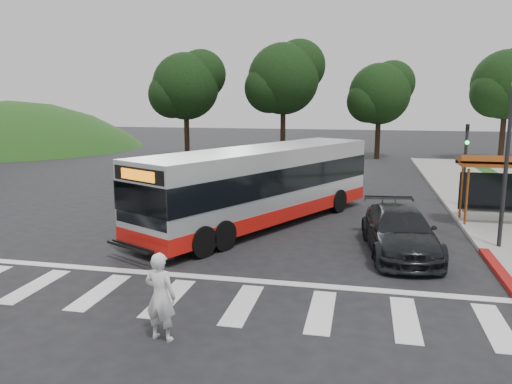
# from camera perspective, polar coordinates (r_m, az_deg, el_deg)

# --- Properties ---
(ground) EXTENTS (140.00, 140.00, 0.00)m
(ground) POSITION_cam_1_polar(r_m,az_deg,el_deg) (18.08, -3.96, -6.03)
(ground) COLOR black
(ground) RESTS_ON ground
(sidewalk_east) EXTENTS (4.00, 40.00, 0.12)m
(sidewalk_east) POSITION_cam_1_polar(r_m,az_deg,el_deg) (25.88, 25.67, -1.83)
(sidewalk_east) COLOR gray
(sidewalk_east) RESTS_ON ground
(curb_east) EXTENTS (0.30, 40.00, 0.15)m
(curb_east) POSITION_cam_1_polar(r_m,az_deg,el_deg) (25.48, 21.30, -1.65)
(curb_east) COLOR #9E9991
(curb_east) RESTS_ON ground
(curb_east_red) EXTENTS (0.32, 6.00, 0.15)m
(curb_east_red) POSITION_cam_1_polar(r_m,az_deg,el_deg) (16.03, 26.79, -9.10)
(curb_east_red) COLOR maroon
(curb_east_red) RESTS_ON ground
(hillside_nw) EXTENTS (44.00, 44.00, 10.00)m
(hillside_nw) POSITION_cam_1_polar(r_m,az_deg,el_deg) (59.67, -26.09, 4.57)
(hillside_nw) COLOR #1A3F14
(hillside_nw) RESTS_ON ground
(crosswalk_ladder) EXTENTS (18.00, 2.60, 0.01)m
(crosswalk_ladder) POSITION_cam_1_polar(r_m,az_deg,el_deg) (13.62, -9.94, -11.83)
(crosswalk_ladder) COLOR silver
(crosswalk_ladder) RESTS_ON ground
(traffic_signal_ne_tall) EXTENTS (0.18, 0.37, 6.50)m
(traffic_signal_ne_tall) POSITION_cam_1_polar(r_m,az_deg,el_deg) (18.77, 26.92, 5.52)
(traffic_signal_ne_tall) COLOR black
(traffic_signal_ne_tall) RESTS_ON ground
(traffic_signal_ne_short) EXTENTS (0.18, 0.37, 4.00)m
(traffic_signal_ne_short) POSITION_cam_1_polar(r_m,az_deg,el_deg) (25.70, 22.81, 3.77)
(traffic_signal_ne_short) COLOR black
(traffic_signal_ne_short) RESTS_ON ground
(tree_ne_a) EXTENTS (6.16, 5.74, 9.30)m
(tree_ne_a) POSITION_cam_1_polar(r_m,az_deg,el_deg) (46.09, 26.83, 11.02)
(tree_ne_a) COLOR black
(tree_ne_a) RESTS_ON parking_lot
(tree_north_a) EXTENTS (6.60, 6.15, 10.17)m
(tree_north_a) POSITION_cam_1_polar(r_m,az_deg,el_deg) (43.26, 3.28, 12.92)
(tree_north_a) COLOR black
(tree_north_a) RESTS_ON ground
(tree_north_b) EXTENTS (5.72, 5.33, 8.43)m
(tree_north_b) POSITION_cam_1_polar(r_m,az_deg,el_deg) (44.70, 14.03, 10.94)
(tree_north_b) COLOR black
(tree_north_b) RESTS_ON ground
(tree_north_c) EXTENTS (6.16, 5.74, 9.30)m
(tree_north_c) POSITION_cam_1_polar(r_m,az_deg,el_deg) (43.31, -7.92, 12.00)
(tree_north_c) COLOR black
(tree_north_c) RESTS_ON ground
(transit_bus) EXTENTS (8.12, 12.21, 3.20)m
(transit_bus) POSITION_cam_1_polar(r_m,az_deg,el_deg) (20.57, 0.73, 0.62)
(transit_bus) COLOR #AEB0B2
(transit_bus) RESTS_ON ground
(pedestrian) EXTENTS (0.78, 0.57, 1.97)m
(pedestrian) POSITION_cam_1_polar(r_m,az_deg,el_deg) (11.14, -10.88, -11.66)
(pedestrian) COLOR white
(pedestrian) RESTS_ON ground
(dark_sedan) EXTENTS (2.75, 5.51, 1.54)m
(dark_sedan) POSITION_cam_1_polar(r_m,az_deg,el_deg) (17.56, 16.10, -4.33)
(dark_sedan) COLOR black
(dark_sedan) RESTS_ON ground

